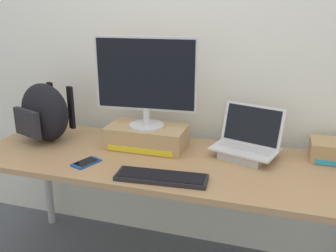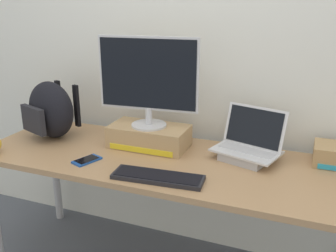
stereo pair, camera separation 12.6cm
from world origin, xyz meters
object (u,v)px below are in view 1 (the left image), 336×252
messenger_backpack (44,112)px  cell_phone (86,163)px  toner_box_yellow (147,137)px  open_laptop (246,147)px  external_keyboard (161,177)px  desktop_monitor (146,80)px

messenger_backpack → cell_phone: bearing=-11.1°
messenger_backpack → cell_phone: messenger_backpack is taller
cell_phone → toner_box_yellow: bearing=75.5°
toner_box_yellow → messenger_backpack: messenger_backpack is taller
open_laptop → external_keyboard: (-0.34, -0.38, -0.04)m
open_laptop → desktop_monitor: bearing=-160.5°
cell_phone → messenger_backpack: bearing=169.3°
desktop_monitor → open_laptop: size_ratio=1.47×
toner_box_yellow → cell_phone: 0.37m
open_laptop → messenger_backpack: bearing=-158.8°
toner_box_yellow → cell_phone: (-0.21, -0.30, -0.05)m
external_keyboard → messenger_backpack: size_ratio=1.11×
toner_box_yellow → desktop_monitor: bearing=-83.6°
toner_box_yellow → messenger_backpack: size_ratio=1.11×
desktop_monitor → open_laptop: desktop_monitor is taller
external_keyboard → open_laptop: bearing=43.7°
desktop_monitor → cell_phone: bearing=-130.1°
open_laptop → toner_box_yellow: bearing=-160.7°
external_keyboard → cell_phone: (-0.42, 0.05, -0.01)m
open_laptop → messenger_backpack: messenger_backpack is taller
toner_box_yellow → external_keyboard: (0.20, -0.36, -0.05)m
desktop_monitor → cell_phone: desktop_monitor is taller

